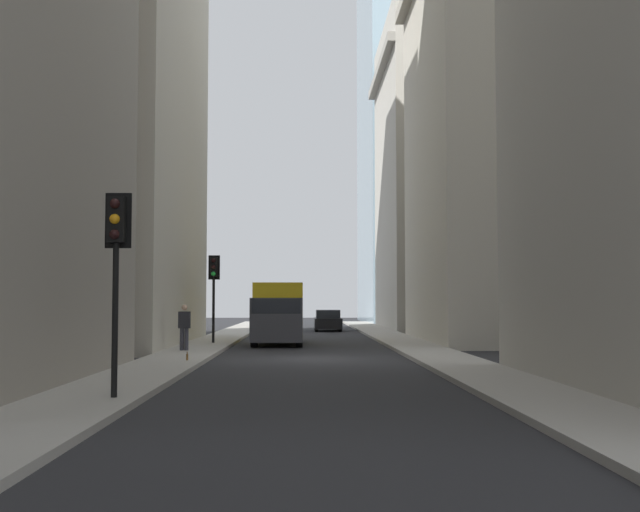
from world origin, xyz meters
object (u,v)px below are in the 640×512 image
at_px(traffic_light_foreground, 116,246).
at_px(traffic_light_midblock, 214,278).
at_px(sedan_black, 328,321).
at_px(pedestrian, 184,325).
at_px(delivery_truck, 278,313).
at_px(discarded_bottle, 187,357).

bearing_deg(traffic_light_foreground, traffic_light_midblock, 1.08).
height_order(sedan_black, pedestrian, pedestrian).
distance_m(delivery_truck, sedan_black, 16.45).
relative_size(sedan_black, discarded_bottle, 15.93).
distance_m(sedan_black, traffic_light_foreground, 37.72).
bearing_deg(traffic_light_midblock, delivery_truck, -70.12).
height_order(traffic_light_foreground, pedestrian, traffic_light_foreground).
height_order(traffic_light_midblock, discarded_bottle, traffic_light_midblock).
bearing_deg(sedan_black, traffic_light_foreground, 171.88).
xyz_separation_m(sedan_black, discarded_bottle, (-27.77, 5.31, -0.42)).
relative_size(delivery_truck, traffic_light_foreground, 1.61).
height_order(traffic_light_foreground, discarded_bottle, traffic_light_foreground).
distance_m(traffic_light_foreground, traffic_light_midblock, 20.03).
xyz_separation_m(delivery_truck, traffic_light_foreground, (-21.07, 2.52, 1.63)).
xyz_separation_m(traffic_light_midblock, discarded_bottle, (-10.53, -0.39, -2.79)).
xyz_separation_m(delivery_truck, sedan_black, (16.19, -2.80, -0.80)).
distance_m(traffic_light_foreground, discarded_bottle, 9.91).
height_order(traffic_light_midblock, pedestrian, traffic_light_midblock).
distance_m(delivery_truck, pedestrian, 7.36).
distance_m(traffic_light_midblock, discarded_bottle, 10.90).
bearing_deg(discarded_bottle, pedestrian, 9.69).
xyz_separation_m(pedestrian, discarded_bottle, (-5.05, -0.86, -0.83)).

